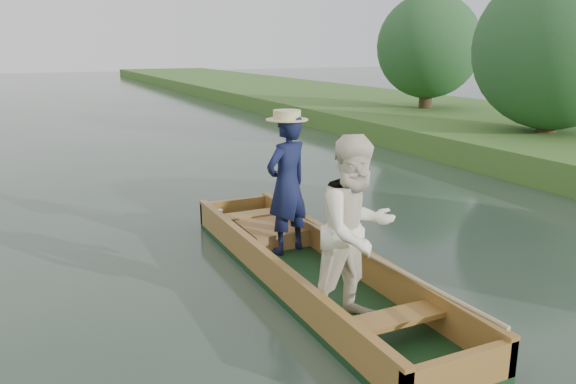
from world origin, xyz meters
name	(u,v)px	position (x,y,z in m)	size (l,w,h in m)	color
ground	(310,283)	(0.00, 0.00, 0.00)	(120.00, 120.00, 0.00)	#283D30
trees_far	(207,53)	(1.38, 8.03, 2.51)	(22.85, 13.78, 4.54)	#47331E
punt	(318,233)	(-0.01, -0.19, 0.68)	(1.17, 5.00, 1.89)	black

